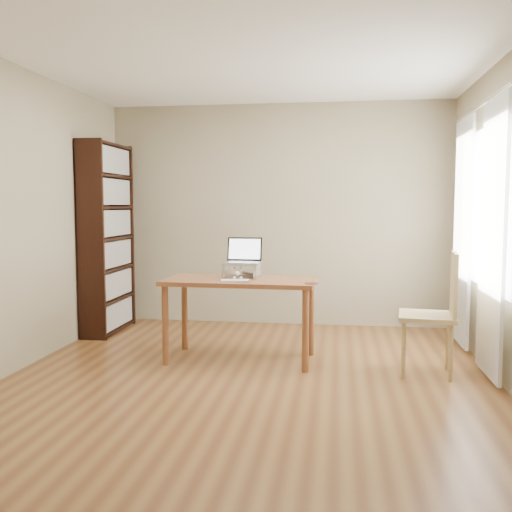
{
  "coord_description": "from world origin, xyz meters",
  "views": [
    {
      "loc": [
        0.7,
        -4.48,
        1.42
      ],
      "look_at": [
        -0.02,
        0.56,
        0.96
      ],
      "focal_mm": 40.0,
      "sensor_mm": 36.0,
      "label": 1
    }
  ],
  "objects": [
    {
      "name": "laptop",
      "position": [
        -0.16,
        0.72,
        0.94
      ],
      "size": [
        0.34,
        0.28,
        0.23
      ],
      "rotation": [
        0.0,
        0.0,
        -0.04
      ],
      "color": "silver",
      "rests_on": "laptop_stand"
    },
    {
      "name": "coaster",
      "position": [
        0.49,
        0.34,
        0.75
      ],
      "size": [
        0.11,
        0.11,
        0.01
      ],
      "primitive_type": "cylinder",
      "color": "#5A2E1E",
      "rests_on": "desk"
    },
    {
      "name": "bookshelf",
      "position": [
        -1.83,
        1.55,
        1.05
      ],
      "size": [
        0.3,
        0.9,
        2.1
      ],
      "color": "black",
      "rests_on": "ground"
    },
    {
      "name": "keyboard",
      "position": [
        -0.18,
        0.36,
        0.76
      ],
      "size": [
        0.27,
        0.14,
        0.02
      ],
      "rotation": [
        0.0,
        0.0,
        0.13
      ],
      "color": "silver",
      "rests_on": "desk"
    },
    {
      "name": "curtains",
      "position": [
        1.92,
        0.8,
        1.17
      ],
      "size": [
        0.03,
        1.9,
        2.25
      ],
      "color": "silver",
      "rests_on": "ground"
    },
    {
      "name": "room",
      "position": [
        0.03,
        0.01,
        1.3
      ],
      "size": [
        4.04,
        4.54,
        2.64
      ],
      "color": "#593317",
      "rests_on": "ground"
    },
    {
      "name": "laptop_stand",
      "position": [
        -0.16,
        0.66,
        0.83
      ],
      "size": [
        0.32,
        0.25,
        0.13
      ],
      "rotation": [
        0.0,
        0.0,
        -0.04
      ],
      "color": "silver",
      "rests_on": "desk"
    },
    {
      "name": "desk",
      "position": [
        -0.16,
        0.58,
        0.65
      ],
      "size": [
        1.39,
        0.73,
        0.75
      ],
      "rotation": [
        0.0,
        0.0,
        -0.04
      ],
      "color": "brown",
      "rests_on": "ground"
    },
    {
      "name": "cat",
      "position": [
        -0.2,
        0.69,
        0.81
      ],
      "size": [
        0.23,
        0.47,
        0.13
      ],
      "rotation": [
        0.0,
        0.0,
        0.14
      ],
      "color": "#413833",
      "rests_on": "desk"
    },
    {
      "name": "chair",
      "position": [
        1.53,
        0.38,
        0.56
      ],
      "size": [
        0.51,
        0.51,
        1.03
      ],
      "rotation": [
        0.0,
        0.0,
        -0.12
      ],
      "color": "tan",
      "rests_on": "ground"
    }
  ]
}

